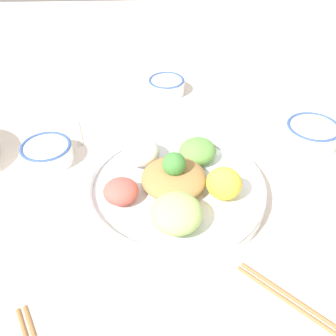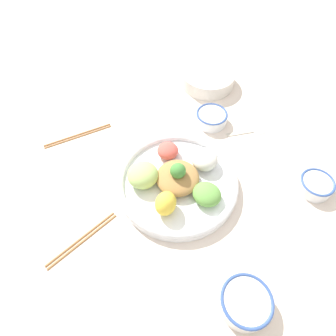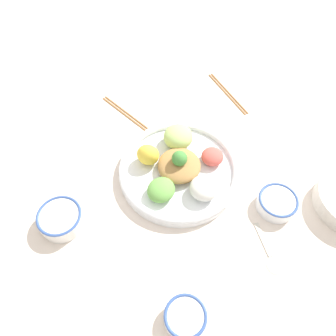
{
  "view_description": "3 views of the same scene",
  "coord_description": "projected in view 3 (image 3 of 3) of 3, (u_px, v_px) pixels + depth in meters",
  "views": [
    {
      "loc": [
        0.03,
        0.51,
        0.52
      ],
      "look_at": [
        0.01,
        -0.07,
        0.03
      ],
      "focal_mm": 42.0,
      "sensor_mm": 36.0,
      "label": 1
    },
    {
      "loc": [
        -0.43,
        -0.02,
        0.69
      ],
      "look_at": [
        0.04,
        -0.0,
        0.03
      ],
      "focal_mm": 30.0,
      "sensor_mm": 36.0,
      "label": 2
    },
    {
      "loc": [
        -0.04,
        -0.55,
        0.8
      ],
      "look_at": [
        -0.03,
        -0.07,
        0.08
      ],
      "focal_mm": 35.0,
      "sensor_mm": 36.0,
      "label": 3
    }
  ],
  "objects": [
    {
      "name": "salad_platter",
      "position": [
        180.0,
        168.0,
        0.93
      ],
      "size": [
        0.34,
        0.34,
        0.1
      ],
      "color": "white",
      "rests_on": "ground_plane"
    },
    {
      "name": "serving_spoon_main",
      "position": [
        271.0,
        256.0,
        0.81
      ],
      "size": [
        0.06,
        0.14,
        0.01
      ],
      "rotation": [
        0.0,
        0.0,
        1.81
      ],
      "color": "beige",
      "rests_on": "ground_plane"
    },
    {
      "name": "ground_plane",
      "position": [
        178.0,
        165.0,
        0.97
      ],
      "size": [
        2.4,
        2.4,
        0.0
      ],
      "primitive_type": "plane",
      "color": "silver"
    },
    {
      "name": "rice_bowl_blue",
      "position": [
        186.0,
        317.0,
        0.71
      ],
      "size": [
        0.1,
        0.1,
        0.04
      ],
      "color": "white",
      "rests_on": "ground_plane"
    },
    {
      "name": "chopsticks_pair_far",
      "position": [
        228.0,
        93.0,
        1.13
      ],
      "size": [
        0.12,
        0.21,
        0.01
      ],
      "rotation": [
        0.0,
        0.0,
        5.19
      ],
      "color": "#9E6B3D",
      "rests_on": "ground_plane"
    },
    {
      "name": "chopsticks_pair_near",
      "position": [
        125.0,
        112.0,
        1.08
      ],
      "size": [
        0.16,
        0.16,
        0.01
      ],
      "rotation": [
        0.0,
        0.0,
        5.5
      ],
      "color": "#9E6B3D",
      "rests_on": "ground_plane"
    },
    {
      "name": "sauce_bowl_red",
      "position": [
        277.0,
        203.0,
        0.87
      ],
      "size": [
        0.11,
        0.11,
        0.04
      ],
      "color": "white",
      "rests_on": "ground_plane"
    },
    {
      "name": "sauce_bowl_dark",
      "position": [
        61.0,
        219.0,
        0.84
      ],
      "size": [
        0.12,
        0.12,
        0.05
      ],
      "color": "white",
      "rests_on": "ground_plane"
    }
  ]
}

